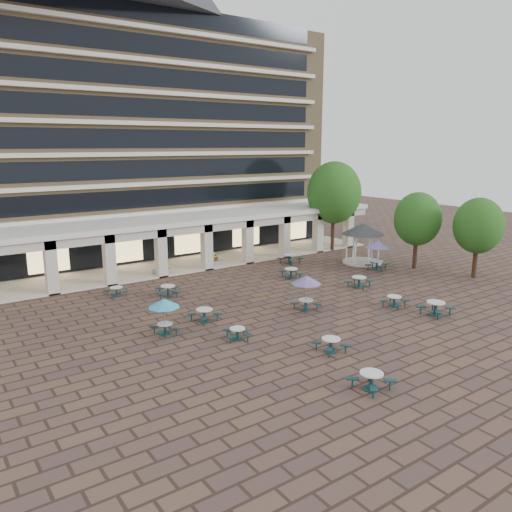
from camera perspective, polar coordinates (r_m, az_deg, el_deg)
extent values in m
plane|color=brown|center=(32.09, 2.08, -6.50)|extent=(120.00, 120.00, 0.00)
cube|color=#9D8158|center=(52.94, -15.09, 12.74)|extent=(40.00, 15.00, 22.00)
cube|color=beige|center=(46.14, -11.30, 4.90)|extent=(36.80, 0.50, 0.35)
cube|color=black|center=(46.19, -11.48, 6.53)|extent=(35.20, 0.05, 1.60)
cube|color=beige|center=(45.87, -11.44, 8.12)|extent=(36.80, 0.50, 0.35)
cube|color=black|center=(46.00, -11.62, 9.75)|extent=(35.20, 0.05, 1.60)
cube|color=beige|center=(45.75, -11.58, 11.36)|extent=(36.80, 0.50, 0.35)
cube|color=black|center=(45.96, -11.77, 12.98)|extent=(35.20, 0.05, 1.60)
cube|color=beige|center=(45.78, -11.73, 14.62)|extent=(36.80, 0.50, 0.35)
cube|color=black|center=(46.06, -11.92, 16.21)|extent=(35.20, 0.05, 1.60)
cube|color=beige|center=(45.95, -11.88, 17.85)|extent=(36.80, 0.50, 0.35)
cube|color=black|center=(46.30, -12.08, 19.42)|extent=(35.20, 0.05, 1.60)
cube|color=beige|center=(46.27, -12.04, 21.06)|extent=(36.80, 0.50, 0.35)
cube|color=black|center=(46.70, -12.23, 22.59)|extent=(35.20, 0.05, 1.60)
cube|color=beige|center=(46.74, -12.19, 24.21)|extent=(36.80, 0.50, 0.35)
cube|color=black|center=(47.23, -12.40, 25.69)|extent=(35.20, 0.05, 1.60)
cube|color=white|center=(43.69, -9.82, 4.14)|extent=(42.00, 6.60, 0.40)
cube|color=beige|center=(41.23, -8.10, 3.06)|extent=(42.00, 0.30, 0.90)
cube|color=black|center=(46.52, -11.13, 1.60)|extent=(38.00, 0.15, 3.20)
cube|color=beige|center=(44.48, -9.62, -1.14)|extent=(42.00, 6.00, 0.12)
cube|color=beige|center=(38.34, -22.38, -1.16)|extent=(0.80, 0.80, 4.00)
cube|color=beige|center=(39.41, -16.41, -0.37)|extent=(0.80, 0.80, 4.00)
cube|color=beige|center=(40.89, -10.82, 0.39)|extent=(0.80, 0.80, 4.00)
cube|color=beige|center=(42.74, -5.66, 1.08)|extent=(0.80, 0.80, 4.00)
cube|color=beige|center=(44.91, -0.96, 1.70)|extent=(0.80, 0.80, 4.00)
cube|color=beige|center=(47.35, 3.29, 2.25)|extent=(0.80, 0.80, 4.00)
cube|color=beige|center=(50.04, 7.10, 2.74)|extent=(0.80, 0.80, 4.00)
cube|color=beige|center=(52.92, 10.51, 3.16)|extent=(0.80, 0.80, 4.00)
cube|color=#FFD88C|center=(43.55, -22.64, -0.17)|extent=(3.20, 0.08, 2.40)
cube|color=#FFD88C|center=(45.26, -14.74, 0.85)|extent=(3.20, 0.08, 2.40)
cube|color=#FFD88C|center=(47.77, -7.54, 1.77)|extent=(3.20, 0.08, 2.40)
cube|color=#FFD88C|center=(50.97, -1.15, 2.56)|extent=(3.20, 0.08, 2.40)
cube|color=#FFD88C|center=(54.74, 4.44, 3.22)|extent=(3.20, 0.08, 2.40)
cylinder|color=#154041|center=(27.93, -2.13, -9.45)|extent=(0.60, 0.60, 0.03)
cylinder|color=#154041|center=(27.83, -2.14, -8.94)|extent=(0.16, 0.16, 0.57)
cylinder|color=silver|center=(27.70, -2.14, -8.27)|extent=(0.86, 0.86, 0.04)
cube|color=#154041|center=(28.32, -1.38, -8.33)|extent=(0.53, 0.41, 0.04)
cylinder|color=#154041|center=(28.39, -1.38, -8.71)|extent=(0.07, 0.07, 0.36)
cube|color=#154041|center=(28.15, -3.30, -8.49)|extent=(0.41, 0.53, 0.04)
cylinder|color=#154041|center=(28.22, -3.29, -8.87)|extent=(0.07, 0.07, 0.36)
cube|color=#154041|center=(27.27, -2.92, -9.19)|extent=(0.53, 0.41, 0.04)
cylinder|color=#154041|center=(27.35, -2.92, -9.58)|extent=(0.07, 0.07, 0.36)
cube|color=#154041|center=(27.45, -0.95, -9.03)|extent=(0.41, 0.53, 0.04)
cylinder|color=#154041|center=(27.53, -0.95, -9.41)|extent=(0.07, 0.07, 0.36)
cylinder|color=#154041|center=(23.24, 12.99, -14.55)|extent=(0.73, 0.73, 0.04)
cylinder|color=#154041|center=(23.09, 13.03, -13.84)|extent=(0.19, 0.19, 0.69)
cylinder|color=silver|center=(22.91, 13.08, -12.91)|extent=(1.04, 1.04, 0.05)
cube|color=#154041|center=(23.77, 12.83, -12.73)|extent=(0.60, 0.62, 0.05)
cylinder|color=#154041|center=(23.87, 12.80, -13.25)|extent=(0.08, 0.08, 0.44)
cube|color=#154041|center=(22.96, 10.98, -13.58)|extent=(0.62, 0.60, 0.05)
cylinder|color=#154041|center=(23.07, 10.95, -14.12)|extent=(0.08, 0.08, 0.44)
cube|color=#154041|center=(22.32, 13.27, -14.50)|extent=(0.60, 0.62, 0.05)
cylinder|color=#154041|center=(22.43, 13.23, -15.04)|extent=(0.08, 0.08, 0.44)
cube|color=#154041|center=(23.15, 15.09, -13.58)|extent=(0.62, 0.60, 0.05)
cylinder|color=#154041|center=(23.26, 15.05, -14.11)|extent=(0.08, 0.08, 0.44)
cylinder|color=#154041|center=(33.64, 19.77, -6.31)|extent=(0.80, 0.80, 0.05)
cylinder|color=#154041|center=(33.53, 19.81, -5.74)|extent=(0.20, 0.20, 0.75)
cylinder|color=silver|center=(33.39, 19.87, -5.00)|extent=(1.14, 1.14, 0.06)
cube|color=#154041|center=(34.32, 19.56, -5.08)|extent=(0.66, 0.67, 0.06)
cylinder|color=#154041|center=(34.40, 19.53, -5.50)|extent=(0.09, 0.09, 0.48)
cube|color=#154041|center=(33.33, 18.33, -5.51)|extent=(0.67, 0.66, 0.06)
cylinder|color=#154041|center=(33.41, 18.30, -5.94)|extent=(0.09, 0.09, 0.48)
cube|color=#154041|center=(32.66, 20.11, -6.02)|extent=(0.66, 0.67, 0.06)
cylinder|color=#154041|center=(32.75, 20.08, -6.45)|extent=(0.09, 0.09, 0.48)
cube|color=#154041|center=(33.68, 21.32, -5.56)|extent=(0.67, 0.66, 0.06)
cylinder|color=#154041|center=(33.76, 21.28, -5.98)|extent=(0.09, 0.09, 0.48)
cylinder|color=#154041|center=(34.50, 15.47, -5.55)|extent=(0.66, 0.66, 0.04)
cylinder|color=#154041|center=(34.41, 15.50, -5.09)|extent=(0.17, 0.17, 0.63)
cylinder|color=silver|center=(34.30, 15.53, -4.48)|extent=(0.95, 0.95, 0.05)
cube|color=#154041|center=(35.05, 15.11, -4.56)|extent=(0.50, 0.58, 0.05)
cylinder|color=#154041|center=(35.11, 15.09, -4.90)|extent=(0.08, 0.08, 0.40)
cube|color=#154041|center=(34.14, 14.33, -4.97)|extent=(0.58, 0.50, 0.05)
cylinder|color=#154041|center=(34.21, 14.31, -5.32)|extent=(0.08, 0.08, 0.40)
cube|color=#154041|center=(33.72, 15.92, -5.29)|extent=(0.50, 0.58, 0.05)
cylinder|color=#154041|center=(33.78, 15.90, -5.64)|extent=(0.08, 0.08, 0.40)
cube|color=#154041|center=(34.63, 16.67, -4.86)|extent=(0.58, 0.50, 0.05)
cylinder|color=#154041|center=(34.69, 16.64, -5.21)|extent=(0.08, 0.08, 0.40)
cylinder|color=#154041|center=(29.05, -10.32, -8.76)|extent=(0.60, 0.60, 0.03)
cylinder|color=#154041|center=(28.96, -10.34, -8.27)|extent=(0.16, 0.16, 0.57)
cylinder|color=silver|center=(28.84, -10.37, -7.63)|extent=(0.86, 0.86, 0.04)
cube|color=#154041|center=(29.49, -9.79, -7.66)|extent=(0.52, 0.49, 0.04)
cylinder|color=#154041|center=(29.56, -9.77, -8.02)|extent=(0.07, 0.07, 0.36)
cube|color=#154041|center=(29.21, -11.55, -7.94)|extent=(0.49, 0.52, 0.04)
cylinder|color=#154041|center=(29.28, -11.54, -8.30)|extent=(0.07, 0.07, 0.36)
cube|color=#154041|center=(28.36, -10.94, -8.54)|extent=(0.52, 0.49, 0.04)
cylinder|color=#154041|center=(28.43, -10.92, -8.92)|extent=(0.07, 0.07, 0.36)
cube|color=#154041|center=(28.65, -9.12, -8.25)|extent=(0.49, 0.52, 0.04)
cylinder|color=#154041|center=(28.72, -9.11, -8.62)|extent=(0.07, 0.07, 0.36)
cylinder|color=gray|center=(28.70, -10.40, -6.87)|extent=(0.04, 0.04, 2.07)
cone|color=#36A2CC|center=(28.44, -10.47, -5.31)|extent=(1.81, 1.81, 0.47)
cylinder|color=#154041|center=(26.64, 8.53, -10.71)|extent=(0.68, 0.68, 0.04)
cylinder|color=#154041|center=(26.53, 8.56, -10.11)|extent=(0.17, 0.17, 0.64)
cylinder|color=silver|center=(26.38, 8.58, -9.34)|extent=(0.97, 0.97, 0.05)
cube|color=#154041|center=(27.18, 8.73, -9.30)|extent=(0.58, 0.55, 0.05)
cylinder|color=#154041|center=(27.27, 8.72, -9.74)|extent=(0.08, 0.08, 0.41)
cube|color=#154041|center=(26.56, 6.92, -9.78)|extent=(0.55, 0.58, 0.05)
cylinder|color=#154041|center=(26.65, 6.91, -10.22)|extent=(0.08, 0.08, 0.41)
cube|color=#154041|center=(25.79, 8.38, -10.53)|extent=(0.58, 0.55, 0.05)
cylinder|color=#154041|center=(25.88, 8.37, -10.98)|extent=(0.08, 0.08, 0.41)
cube|color=#154041|center=(26.43, 10.21, -10.01)|extent=(0.55, 0.58, 0.05)
cylinder|color=#154041|center=(26.52, 10.20, -10.46)|extent=(0.08, 0.08, 0.41)
cylinder|color=#154041|center=(32.74, 5.68, -6.13)|extent=(0.66, 0.66, 0.04)
cylinder|color=#154041|center=(32.64, 5.69, -5.64)|extent=(0.17, 0.17, 0.63)
cylinder|color=silver|center=(32.53, 5.71, -5.01)|extent=(0.95, 0.95, 0.05)
cube|color=#154041|center=(33.32, 5.72, -5.07)|extent=(0.54, 0.57, 0.05)
cylinder|color=#154041|center=(33.38, 5.71, -5.43)|extent=(0.08, 0.08, 0.40)
cube|color=#154041|center=(32.63, 4.39, -5.43)|extent=(0.57, 0.54, 0.05)
cylinder|color=#154041|center=(32.70, 4.39, -5.79)|extent=(0.08, 0.08, 0.40)
cube|color=#154041|center=(31.91, 5.67, -5.88)|extent=(0.54, 0.57, 0.05)
cylinder|color=#154041|center=(31.98, 5.66, -6.25)|extent=(0.08, 0.08, 0.40)
cube|color=#154041|center=(32.61, 7.00, -5.50)|extent=(0.57, 0.54, 0.05)
cylinder|color=#154041|center=(32.68, 6.99, -5.86)|extent=(0.08, 0.08, 0.40)
cylinder|color=gray|center=(32.40, 5.73, -4.25)|extent=(0.05, 0.05, 2.27)
cone|color=#7263A4|center=(32.15, 5.76, -2.72)|extent=(1.99, 1.99, 0.52)
cylinder|color=#154041|center=(38.41, 11.66, -3.49)|extent=(0.76, 0.76, 0.04)
cylinder|color=#154041|center=(38.32, 11.68, -3.01)|extent=(0.19, 0.19, 0.71)
cylinder|color=silver|center=(38.20, 11.71, -2.38)|extent=(1.08, 1.08, 0.05)
cube|color=#154041|center=(39.04, 11.23, -2.52)|extent=(0.52, 0.67, 0.05)
cylinder|color=#154041|center=(39.10, 11.21, -2.87)|extent=(0.09, 0.09, 0.45)
cube|color=#154041|center=(37.98, 10.50, -2.91)|extent=(0.67, 0.52, 0.05)
cylinder|color=#154041|center=(38.05, 10.49, -3.27)|extent=(0.09, 0.09, 0.45)
cube|color=#154041|center=(37.53, 12.16, -3.17)|extent=(0.52, 0.67, 0.05)
cylinder|color=#154041|center=(37.60, 12.15, -3.53)|extent=(0.09, 0.09, 0.45)
cube|color=#154041|center=(38.60, 12.85, -2.76)|extent=(0.67, 0.52, 0.05)
cylinder|color=#154041|center=(38.67, 12.83, -3.12)|extent=(0.09, 0.09, 0.45)
cylinder|color=#154041|center=(30.80, -5.89, -7.35)|extent=(0.70, 0.70, 0.04)
cylinder|color=#154041|center=(30.70, -5.91, -6.81)|extent=(0.18, 0.18, 0.66)
cylinder|color=silver|center=(30.57, -5.92, -6.10)|extent=(1.00, 1.00, 0.05)
cube|color=#154041|center=(31.40, -5.86, -6.14)|extent=(0.53, 0.62, 0.05)
cylinder|color=#154041|center=(31.48, -5.85, -6.54)|extent=(0.08, 0.08, 0.42)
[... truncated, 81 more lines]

